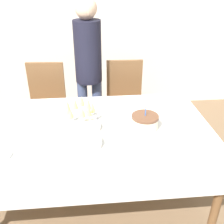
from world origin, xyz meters
The scene contains 12 objects.
ground_plane centered at (0.00, 0.00, 0.00)m, with size 12.00×12.00×0.00m, color brown.
wall_back centered at (0.00, 1.93, 1.35)m, with size 8.00×0.05×2.70m.
dining_table centered at (0.00, 0.00, 0.65)m, with size 1.98×1.15×0.75m.
dining_chair_far_left centered at (-0.43, 0.89, 0.54)m, with size 0.45×0.45×0.98m.
dining_chair_far_right centered at (0.44, 0.89, 0.54)m, with size 0.43×0.43×0.98m.
birthday_cake centered at (0.46, -0.04, 0.81)m, with size 0.21×0.21×0.19m.
champagne_tray centered at (-0.03, 0.10, 0.85)m, with size 0.32×0.32×0.18m.
plate_stack_main centered at (0.01, -0.23, 0.78)m, with size 0.23×0.23×0.05m.
plate_stack_dessert centered at (0.03, -0.01, 0.78)m, with size 0.19×0.19×0.04m.
cake_knife centered at (0.48, -0.22, 0.76)m, with size 0.27×0.16×0.00m.
napkin_pile centered at (-0.59, -0.15, 0.76)m, with size 0.15×0.15×0.01m.
person_standing centered at (0.05, 0.91, 0.99)m, with size 0.28×0.28×1.64m.
Camera 1 is at (0.05, -1.75, 1.84)m, focal length 42.00 mm.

